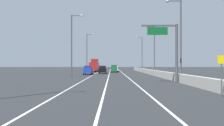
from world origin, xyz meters
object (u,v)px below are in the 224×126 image
at_px(car_black_3, 102,70).
at_px(box_truck, 93,66).
at_px(lamp_post_right_fourth, 140,52).
at_px(lamp_post_left_mid, 72,42).
at_px(car_silver_4, 114,68).
at_px(car_green_2, 113,69).
at_px(car_blue_1, 87,70).
at_px(lamp_post_left_far, 87,50).
at_px(car_red_0, 96,68).
at_px(speed_advisory_sign, 220,72).
at_px(overhead_sign_gantry, 170,46).
at_px(lamp_post_right_third, 152,47).
at_px(lamp_post_right_second, 178,35).

bearing_deg(car_black_3, box_truck, 102.23).
distance_m(lamp_post_right_fourth, lamp_post_left_mid, 41.94).
bearing_deg(car_silver_4, lamp_post_right_fourth, 10.72).
bearing_deg(car_green_2, box_truck, 141.23).
xyz_separation_m(car_blue_1, car_green_2, (5.95, 16.70, 0.05)).
distance_m(lamp_post_left_mid, car_green_2, 30.51).
bearing_deg(lamp_post_left_far, car_red_0, 80.89).
relative_size(speed_advisory_sign, lamp_post_right_fourth, 0.27).
xyz_separation_m(overhead_sign_gantry, car_silver_4, (-6.57, 50.19, -3.66)).
bearing_deg(lamp_post_right_third, lamp_post_right_second, -90.85).
bearing_deg(lamp_post_left_far, lamp_post_right_second, -68.24).
relative_size(car_black_3, box_truck, 0.59).
bearing_deg(speed_advisory_sign, box_truck, 102.27).
relative_size(speed_advisory_sign, box_truck, 0.38).
relative_size(overhead_sign_gantry, speed_advisory_sign, 2.50).
bearing_deg(car_red_0, car_silver_4, -44.01).
height_order(overhead_sign_gantry, car_silver_4, overhead_sign_gantry).
height_order(overhead_sign_gantry, car_blue_1, overhead_sign_gantry).
xyz_separation_m(lamp_post_left_far, car_silver_4, (8.04, 7.24, -5.32)).
height_order(car_green_2, car_black_3, car_green_2).
bearing_deg(lamp_post_left_mid, lamp_post_right_third, 39.92).
xyz_separation_m(speed_advisory_sign, lamp_post_left_mid, (-14.95, 27.80, 4.62)).
xyz_separation_m(lamp_post_right_second, car_green_2, (-8.61, 40.03, -5.32)).
xyz_separation_m(overhead_sign_gantry, lamp_post_left_far, (-14.60, 42.95, 1.65)).
height_order(lamp_post_left_far, car_red_0, lamp_post_left_far).
bearing_deg(lamp_post_right_fourth, lamp_post_left_far, -151.88).
height_order(speed_advisory_sign, car_red_0, speed_advisory_sign).
bearing_deg(lamp_post_right_second, lamp_post_left_far, 111.76).
bearing_deg(overhead_sign_gantry, car_silver_4, 97.45).
xyz_separation_m(speed_advisory_sign, car_silver_4, (-7.01, 64.75, -0.70)).
relative_size(lamp_post_right_fourth, car_blue_1, 2.35).
height_order(car_green_2, box_truck, box_truck).
distance_m(car_green_2, box_truck, 7.72).
relative_size(lamp_post_right_fourth, box_truck, 1.41).
bearing_deg(car_silver_4, lamp_post_right_second, -80.30).
distance_m(lamp_post_right_third, lamp_post_left_far, 22.99).
height_order(lamp_post_right_fourth, car_silver_4, lamp_post_right_fourth).
height_order(overhead_sign_gantry, lamp_post_right_fourth, lamp_post_right_fourth).
bearing_deg(car_black_3, overhead_sign_gantry, -73.24).
height_order(lamp_post_left_mid, box_truck, lamp_post_left_mid).
bearing_deg(car_blue_1, overhead_sign_gantry, -63.20).
distance_m(lamp_post_right_second, lamp_post_left_far, 43.79).
relative_size(lamp_post_right_third, car_blue_1, 2.35).
height_order(car_red_0, car_green_2, car_green_2).
distance_m(lamp_post_right_third, lamp_post_right_fourth, 24.76).
distance_m(car_blue_1, car_green_2, 17.73).
xyz_separation_m(lamp_post_left_mid, car_red_0, (1.99, 42.71, -5.37)).
bearing_deg(car_black_3, speed_advisory_sign, -77.71).
xyz_separation_m(speed_advisory_sign, box_truck, (-13.42, 61.69, 0.05)).
relative_size(car_green_2, car_black_3, 0.91).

